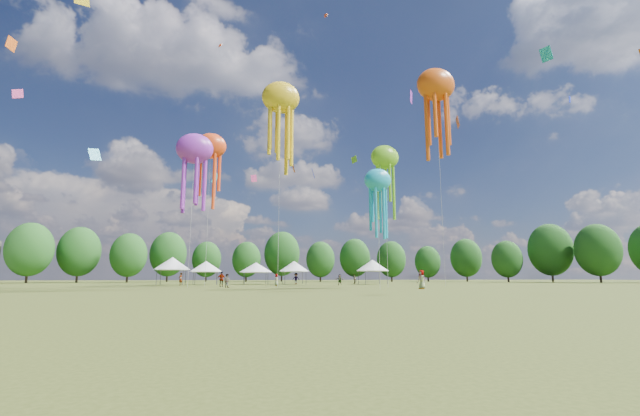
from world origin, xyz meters
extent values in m
plane|color=#384416|center=(0.00, 0.00, 0.00)|extent=(300.00, 300.00, 0.00)
imported|color=gray|center=(-9.17, 34.98, 0.76)|extent=(0.94, 0.90, 1.52)
imported|color=gray|center=(-2.51, 44.80, 0.81)|extent=(0.65, 0.87, 1.61)
imported|color=gray|center=(12.99, 59.07, 0.82)|extent=(0.71, 0.86, 1.64)
imported|color=gray|center=(1.83, 55.15, 0.92)|extent=(1.26, 0.81, 1.83)
imported|color=gray|center=(-9.87, 40.30, 0.93)|extent=(1.17, 0.72, 1.86)
imported|color=gray|center=(7.13, 47.16, 0.79)|extent=(1.49, 1.17, 1.58)
imported|color=gray|center=(-15.83, 50.96, 0.90)|extent=(0.68, 0.78, 1.80)
imported|color=gray|center=(10.11, 26.21, 0.94)|extent=(0.93, 1.09, 1.89)
cylinder|color=#47474C|center=(-19.17, 51.05, 1.09)|extent=(0.08, 0.08, 2.18)
cylinder|color=#47474C|center=(-19.17, 54.71, 1.09)|extent=(0.08, 0.08, 2.18)
cylinder|color=#47474C|center=(-15.51, 51.05, 1.09)|extent=(0.08, 0.08, 2.18)
cylinder|color=#47474C|center=(-15.51, 54.71, 1.09)|extent=(0.08, 0.08, 2.18)
cube|color=white|center=(-17.34, 52.88, 2.23)|extent=(4.06, 4.06, 0.10)
cone|color=white|center=(-17.34, 52.88, 3.21)|extent=(5.28, 5.28, 1.87)
cylinder|color=#47474C|center=(-14.21, 52.89, 0.96)|extent=(0.08, 0.08, 1.91)
cylinder|color=#47474C|center=(-14.21, 56.31, 0.96)|extent=(0.08, 0.08, 1.91)
cylinder|color=#47474C|center=(-10.79, 52.89, 0.96)|extent=(0.08, 0.08, 1.91)
cylinder|color=#47474C|center=(-10.79, 56.31, 0.96)|extent=(0.08, 0.08, 1.91)
cube|color=white|center=(-12.50, 54.60, 1.96)|extent=(3.82, 3.82, 0.10)
cone|color=white|center=(-12.50, 54.60, 2.83)|extent=(4.97, 4.97, 1.64)
cylinder|color=#47474C|center=(-6.55, 53.74, 0.92)|extent=(0.08, 0.08, 1.85)
cylinder|color=#47474C|center=(-6.55, 57.40, 0.92)|extent=(0.08, 0.08, 1.85)
cylinder|color=#47474C|center=(-2.89, 53.74, 0.92)|extent=(0.08, 0.08, 1.85)
cylinder|color=#47474C|center=(-2.89, 57.40, 0.92)|extent=(0.08, 0.08, 1.85)
cube|color=white|center=(-4.72, 55.57, 1.90)|extent=(4.06, 4.06, 0.10)
cone|color=white|center=(-4.72, 55.57, 2.74)|extent=(5.28, 5.28, 1.59)
cylinder|color=#47474C|center=(0.00, 55.19, 1.01)|extent=(0.08, 0.08, 2.02)
cylinder|color=#47474C|center=(0.00, 58.70, 1.01)|extent=(0.08, 0.08, 2.02)
cylinder|color=#47474C|center=(3.52, 55.19, 1.01)|extent=(0.08, 0.08, 2.02)
cylinder|color=#47474C|center=(3.52, 58.70, 1.01)|extent=(0.08, 0.08, 2.02)
cube|color=white|center=(1.76, 56.94, 2.07)|extent=(3.91, 3.91, 0.10)
cone|color=white|center=(1.76, 56.94, 2.99)|extent=(5.09, 5.09, 1.73)
cylinder|color=#47474C|center=(12.29, 50.64, 1.05)|extent=(0.08, 0.08, 2.10)
cylinder|color=#47474C|center=(12.29, 54.32, 1.05)|extent=(0.08, 0.08, 2.10)
cylinder|color=#47474C|center=(15.97, 50.64, 1.05)|extent=(0.08, 0.08, 2.10)
cylinder|color=#47474C|center=(15.97, 54.32, 1.05)|extent=(0.08, 0.08, 2.10)
cube|color=white|center=(14.13, 52.48, 2.15)|extent=(4.07, 4.07, 0.10)
cone|color=white|center=(14.13, 52.48, 3.10)|extent=(5.30, 5.30, 1.80)
ellipsoid|color=purple|center=(-13.40, 35.68, 16.04)|extent=(4.26, 2.98, 3.62)
cylinder|color=beige|center=(-13.40, 35.68, 8.02)|extent=(0.03, 0.03, 16.04)
ellipsoid|color=yellow|center=(-3.53, 34.43, 22.79)|extent=(4.61, 3.23, 3.92)
cylinder|color=beige|center=(-3.53, 34.43, 11.40)|extent=(0.03, 0.03, 22.79)
ellipsoid|color=#6DC01F|center=(9.26, 33.24, 15.71)|extent=(3.51, 2.46, 2.98)
cylinder|color=beige|center=(9.26, 33.24, 7.86)|extent=(0.03, 0.03, 15.71)
ellipsoid|color=#F14315|center=(-12.06, 44.75, 19.34)|extent=(4.25, 2.97, 3.61)
cylinder|color=beige|center=(-12.06, 44.75, 9.67)|extent=(0.03, 0.03, 19.34)
ellipsoid|color=#179EC3|center=(5.27, 25.16, 10.77)|extent=(2.74, 1.92, 2.33)
cylinder|color=beige|center=(5.27, 25.16, 5.38)|extent=(0.03, 0.03, 10.77)
ellipsoid|color=#DB4F0D|center=(19.21, 38.00, 28.51)|extent=(5.63, 3.94, 4.79)
cylinder|color=beige|center=(19.21, 38.00, 14.25)|extent=(0.03, 0.03, 28.51)
cube|color=#DB4F0D|center=(1.69, 58.54, 20.63)|extent=(0.66, 1.90, 2.13)
cube|color=yellow|center=(23.11, 64.69, 26.05)|extent=(0.31, 0.64, 0.84)
cube|color=#1B31F8|center=(2.54, 44.51, 16.11)|extent=(0.71, 1.28, 1.62)
cube|color=#179EC3|center=(24.42, 22.89, 25.45)|extent=(1.03, 1.33, 1.45)
cube|color=#F14315|center=(-12.02, 59.96, 43.55)|extent=(0.64, 0.86, 0.96)
cube|color=#179EC3|center=(-12.29, 69.11, 20.38)|extent=(1.46, 1.57, 2.09)
cube|color=#FF4B99|center=(-31.00, 32.89, 19.91)|extent=(1.30, 0.63, 1.39)
cube|color=purple|center=(17.94, 43.51, 29.00)|extent=(0.97, 1.32, 1.97)
cube|color=#DB4F0D|center=(27.52, 46.45, 26.72)|extent=(0.65, 1.77, 2.13)
cube|color=#6DC01F|center=(16.15, 68.40, 25.76)|extent=(0.96, 1.46, 1.90)
cube|color=#1B31F8|center=(30.11, 26.13, 22.14)|extent=(0.55, 0.46, 0.83)
cube|color=#179EC3|center=(-30.39, 56.23, 20.31)|extent=(2.05, 1.49, 2.27)
cube|color=#FF4B99|center=(-5.43, 55.48, 17.53)|extent=(1.12, 0.20, 1.36)
cube|color=#F14315|center=(5.76, 49.95, 45.54)|extent=(0.46, 0.63, 0.87)
cube|color=#DB4F0D|center=(-28.07, 24.74, 21.09)|extent=(0.50, 0.96, 1.27)
cylinder|color=#38281C|center=(-47.17, 78.19, 1.68)|extent=(0.44, 0.44, 3.36)
ellipsoid|color=#1D4B19|center=(-47.17, 78.19, 6.51)|extent=(8.40, 8.40, 10.51)
cylinder|color=#38281C|center=(-40.68, 85.49, 1.71)|extent=(0.44, 0.44, 3.41)
ellipsoid|color=#1D4B19|center=(-40.68, 85.49, 6.61)|extent=(8.53, 8.53, 10.66)
cylinder|color=#38281C|center=(-30.60, 85.02, 1.53)|extent=(0.44, 0.44, 3.07)
ellipsoid|color=#1D4B19|center=(-30.60, 85.02, 5.94)|extent=(7.66, 7.66, 9.58)
cylinder|color=#38281C|center=(-23.51, 93.33, 1.72)|extent=(0.44, 0.44, 3.43)
ellipsoid|color=#1D4B19|center=(-23.51, 93.33, 6.65)|extent=(8.58, 8.58, 10.73)
cylinder|color=#38281C|center=(-14.76, 98.96, 1.47)|extent=(0.44, 0.44, 2.95)
ellipsoid|color=#1D4B19|center=(-14.76, 98.96, 5.71)|extent=(7.37, 7.37, 9.21)
cylinder|color=#38281C|center=(-4.70, 95.06, 1.45)|extent=(0.44, 0.44, 2.89)
ellipsoid|color=#1D4B19|center=(-4.70, 95.06, 5.61)|extent=(7.23, 7.23, 9.04)
cylinder|color=#38281C|center=(4.91, 99.49, 1.92)|extent=(0.44, 0.44, 3.84)
ellipsoid|color=#1D4B19|center=(4.91, 99.49, 7.44)|extent=(9.60, 9.60, 11.99)
cylinder|color=#38281C|center=(13.19, 88.44, 1.42)|extent=(0.44, 0.44, 2.84)
ellipsoid|color=#1D4B19|center=(13.19, 88.44, 5.51)|extent=(7.11, 7.11, 8.89)
cylinder|color=#38281C|center=(22.93, 91.04, 1.58)|extent=(0.44, 0.44, 3.16)
ellipsoid|color=#1D4B19|center=(22.93, 91.04, 6.13)|extent=(7.91, 7.91, 9.88)
cylinder|color=#38281C|center=(30.69, 85.29, 1.44)|extent=(0.44, 0.44, 2.88)
ellipsoid|color=#1D4B19|center=(30.69, 85.29, 5.59)|extent=(7.21, 7.21, 9.01)
cylinder|color=#38281C|center=(41.52, 87.24, 1.31)|extent=(0.44, 0.44, 2.63)
ellipsoid|color=#1D4B19|center=(41.52, 87.24, 5.09)|extent=(6.57, 6.57, 8.22)
cylinder|color=#38281C|center=(50.52, 83.73, 1.56)|extent=(0.44, 0.44, 3.13)
ellipsoid|color=#1D4B19|center=(50.52, 83.73, 6.06)|extent=(7.81, 7.81, 9.77)
cylinder|color=#38281C|center=(53.64, 71.81, 1.36)|extent=(0.44, 0.44, 2.72)
ellipsoid|color=#1D4B19|center=(53.64, 71.81, 5.27)|extent=(6.80, 6.80, 8.50)
cylinder|color=#38281C|center=(62.96, 68.92, 1.90)|extent=(0.44, 0.44, 3.81)
ellipsoid|color=#1D4B19|center=(62.96, 68.92, 7.38)|extent=(9.52, 9.52, 11.90)
cylinder|color=#38281C|center=(66.57, 59.80, 1.76)|extent=(0.44, 0.44, 3.51)
ellipsoid|color=#1D4B19|center=(66.57, 59.80, 6.80)|extent=(8.78, 8.78, 10.97)
camera|label=1|loc=(-8.97, -13.25, 1.20)|focal=23.33mm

